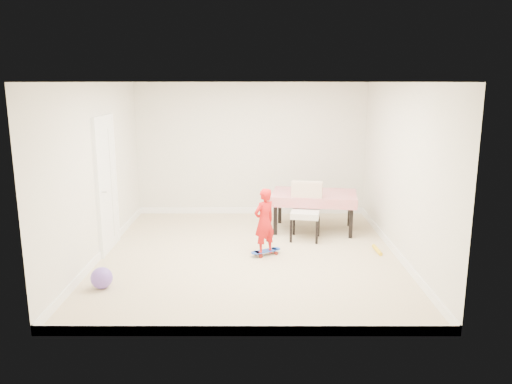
{
  "coord_description": "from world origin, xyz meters",
  "views": [
    {
      "loc": [
        0.11,
        -7.27,
        2.6
      ],
      "look_at": [
        0.1,
        0.2,
        0.95
      ],
      "focal_mm": 35.0,
      "sensor_mm": 36.0,
      "label": 1
    }
  ],
  "objects_px": {
    "child": "(264,224)",
    "balloon": "(102,278)",
    "skateboard": "(266,253)",
    "dining_table": "(314,211)",
    "dining_chair": "(305,212)"
  },
  "relations": [
    {
      "from": "skateboard",
      "to": "child",
      "type": "xyz_separation_m",
      "value": [
        -0.03,
        -0.04,
        0.47
      ]
    },
    {
      "from": "dining_table",
      "to": "dining_chair",
      "type": "bearing_deg",
      "value": -102.09
    },
    {
      "from": "balloon",
      "to": "dining_chair",
      "type": "bearing_deg",
      "value": 36.15
    },
    {
      "from": "balloon",
      "to": "child",
      "type": "bearing_deg",
      "value": 30.18
    },
    {
      "from": "dining_chair",
      "to": "child",
      "type": "height_order",
      "value": "child"
    },
    {
      "from": "skateboard",
      "to": "child",
      "type": "height_order",
      "value": "child"
    },
    {
      "from": "skateboard",
      "to": "balloon",
      "type": "bearing_deg",
      "value": -179.58
    },
    {
      "from": "dining_chair",
      "to": "balloon",
      "type": "distance_m",
      "value": 3.5
    },
    {
      "from": "dining_table",
      "to": "balloon",
      "type": "bearing_deg",
      "value": -130.75
    },
    {
      "from": "dining_chair",
      "to": "skateboard",
      "type": "distance_m",
      "value": 1.13
    },
    {
      "from": "dining_table",
      "to": "dining_chair",
      "type": "xyz_separation_m",
      "value": [
        -0.2,
        -0.53,
        0.14
      ]
    },
    {
      "from": "dining_table",
      "to": "dining_chair",
      "type": "height_order",
      "value": "dining_chair"
    },
    {
      "from": "dining_chair",
      "to": "child",
      "type": "bearing_deg",
      "value": -119.55
    },
    {
      "from": "dining_chair",
      "to": "balloon",
      "type": "bearing_deg",
      "value": -133.09
    },
    {
      "from": "child",
      "to": "balloon",
      "type": "xyz_separation_m",
      "value": [
        -2.11,
        -1.23,
        -0.37
      ]
    }
  ]
}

